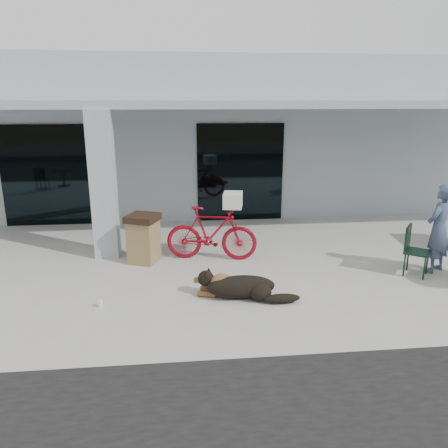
{
  "coord_description": "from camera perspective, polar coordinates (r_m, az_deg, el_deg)",
  "views": [
    {
      "loc": [
        0.1,
        -7.01,
        3.3
      ],
      "look_at": [
        0.93,
        1.03,
        1.0
      ],
      "focal_mm": 35.0,
      "sensor_mm": 36.0,
      "label": 1
    }
  ],
  "objects": [
    {
      "name": "overhang",
      "position": [
        10.61,
        -6.71,
        15.28
      ],
      "size": [
        22.0,
        2.8,
        0.18
      ],
      "primitive_type": "cube",
      "color": "#9FADB4",
      "rests_on": "column"
    },
    {
      "name": "cup_near_dog",
      "position": [
        7.61,
        -15.85,
        -9.98
      ],
      "size": [
        0.11,
        0.11,
        0.11
      ],
      "primitive_type": "cylinder",
      "rotation": [
        0.0,
        0.0,
        0.27
      ],
      "color": "white",
      "rests_on": "ground"
    },
    {
      "name": "cafe_chair_far_a",
      "position": [
        9.23,
        23.95,
        -3.27
      ],
      "size": [
        0.65,
        0.65,
        0.98
      ],
      "primitive_type": null,
      "rotation": [
        0.0,
        0.0,
        0.91
      ],
      "color": "black",
      "rests_on": "ground"
    },
    {
      "name": "building",
      "position": [
        15.55,
        -6.42,
        11.9
      ],
      "size": [
        22.0,
        7.0,
        4.5
      ],
      "primitive_type": "cube",
      "color": "#9FADB4",
      "rests_on": "ground"
    },
    {
      "name": "dog",
      "position": [
        7.59,
        2.24,
        -8.01
      ],
      "size": [
        1.44,
        0.84,
        0.46
      ],
      "primitive_type": null,
      "rotation": [
        0.0,
        0.0,
        -0.3
      ],
      "color": "black",
      "rests_on": "ground"
    },
    {
      "name": "bicycle",
      "position": [
        9.26,
        -1.65,
        -1.22
      ],
      "size": [
        2.0,
        0.9,
        1.16
      ],
      "primitive_type": "imported",
      "rotation": [
        0.0,
        0.0,
        1.38
      ],
      "color": "maroon",
      "rests_on": "ground"
    },
    {
      "name": "storefront_glass_right",
      "position": [
        12.27,
        2.13,
        6.71
      ],
      "size": [
        2.4,
        0.06,
        2.7
      ],
      "primitive_type": "cube",
      "color": "black",
      "rests_on": "ground"
    },
    {
      "name": "column",
      "position": [
        9.6,
        -15.47,
        4.86
      ],
      "size": [
        0.5,
        0.5,
        3.12
      ],
      "primitive_type": "cube",
      "color": "#9FADB4",
      "rests_on": "ground"
    },
    {
      "name": "ground",
      "position": [
        7.75,
        -6.18,
        -9.43
      ],
      "size": [
        80.0,
        80.0,
        0.0
      ],
      "primitive_type": "plane",
      "color": "#BBB8B0",
      "rests_on": "ground"
    },
    {
      "name": "trash_receptacle",
      "position": [
        9.27,
        -10.46,
        -1.88
      ],
      "size": [
        0.79,
        0.79,
        1.03
      ],
      "primitive_type": null,
      "rotation": [
        0.0,
        0.0,
        -0.38
      ],
      "color": "olive",
      "rests_on": "ground"
    },
    {
      "name": "person",
      "position": [
        9.49,
        26.26,
        -0.55
      ],
      "size": [
        0.77,
        0.71,
        1.77
      ],
      "primitive_type": "imported",
      "rotation": [
        0.0,
        0.0,
        3.71
      ],
      "color": "#40506C",
      "rests_on": "ground"
    },
    {
      "name": "storefront_glass_left",
      "position": [
        12.59,
        -21.17,
        5.89
      ],
      "size": [
        2.8,
        0.06,
        2.7
      ],
      "primitive_type": "cube",
      "color": "black",
      "rests_on": "ground"
    },
    {
      "name": "laundry_basket",
      "position": [
        9.03,
        1.16,
        3.15
      ],
      "size": [
        0.47,
        0.57,
        0.3
      ],
      "primitive_type": "cube",
      "rotation": [
        0.0,
        0.0,
        1.38
      ],
      "color": "white",
      "rests_on": "bicycle"
    }
  ]
}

